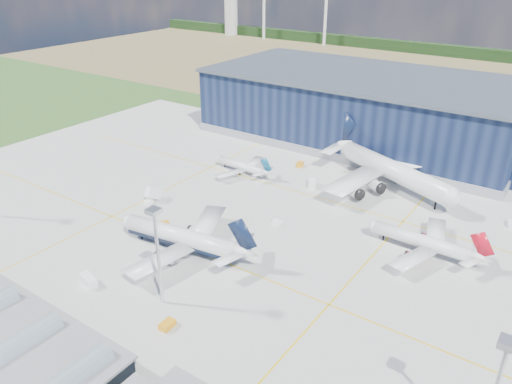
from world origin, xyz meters
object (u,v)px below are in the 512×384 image
object	(u,v)px
airliner_widebody	(394,161)
gse_cart_a	(512,224)
gse_tug_b	(164,224)
airliner_navy	(180,228)
gse_van_a	(88,280)
airliner_red	(422,235)
gse_tug_c	(300,164)
gse_tug_a	(167,325)
gse_van_b	(312,184)
gse_cart_b	(277,223)
hangar	(369,111)
light_mast_center	(157,242)
airliner_regional	(241,162)
light_mast_east	(498,383)
car_b	(53,323)
airstair	(154,196)

from	to	relation	value
airliner_widebody	gse_cart_a	distance (m)	38.30
airliner_widebody	gse_tug_b	xyz separation A→B (m)	(-42.66, -60.21, -8.67)
airliner_navy	gse_van_a	distance (m)	24.72
airliner_red	gse_tug_c	world-z (taller)	airliner_red
gse_tug_a	gse_van_b	bearing A→B (deg)	93.24
gse_tug_c	gse_cart_b	world-z (taller)	gse_tug_c
hangar	gse_tug_c	distance (m)	43.22
gse_tug_b	light_mast_center	bearing A→B (deg)	-9.06
airliner_regional	gse_cart_a	world-z (taller)	airliner_regional
light_mast_east	car_b	size ratio (longest dim) A/B	6.21
airliner_navy	gse_van_b	distance (m)	53.95
airliner_regional	gse_tug_b	bearing A→B (deg)	99.68
light_mast_center	airstair	bearing A→B (deg)	137.38
gse_cart_a	gse_cart_b	size ratio (longest dim) A/B	1.21
gse_tug_b	gse_tug_c	distance (m)	59.56
light_mast_east	airliner_widebody	world-z (taller)	light_mast_east
light_mast_center	gse_van_a	xyz separation A→B (m)	(-18.65, -4.84, -14.34)
light_mast_east	gse_tug_c	size ratio (longest dim) A/B	6.79
airliner_regional	airstair	world-z (taller)	airliner_regional
airliner_widebody	gse_cart_a	xyz separation A→B (m)	(36.98, -5.14, -8.56)
gse_tug_b	gse_cart_a	distance (m)	96.82
gse_van_b	gse_cart_b	size ratio (longest dim) A/B	1.82
gse_tug_c	car_b	distance (m)	101.63
airliner_red	gse_van_b	distance (m)	46.10
airliner_red	car_b	world-z (taller)	airliner_red
gse_cart_a	hangar	bearing A→B (deg)	131.94
airliner_widebody	airstair	distance (m)	76.04
airliner_red	gse_tug_a	world-z (taller)	airliner_red
hangar	airstair	size ratio (longest dim) A/B	28.72
airliner_widebody	airstair	world-z (taller)	airliner_widebody
gse_tug_a	airliner_regional	bearing A→B (deg)	112.12
hangar	airliner_red	xyz separation A→B (m)	(46.34, -72.80, -6.46)
light_mast_center	airstair	world-z (taller)	light_mast_center
light_mast_center	airliner_red	size ratio (longest dim) A/B	0.73
airliner_red	gse_cart_b	distance (m)	38.80
hangar	car_b	world-z (taller)	hangar
airliner_regional	gse_cart_a	xyz separation A→B (m)	(84.14, 12.81, -3.30)
hangar	gse_cart_a	size ratio (longest dim) A/B	44.76
hangar	airliner_widebody	distance (m)	47.62
gse_tug_c	airstair	bearing A→B (deg)	-130.08
airliner_navy	light_mast_center	bearing A→B (deg)	113.76
car_b	light_mast_center	bearing A→B (deg)	-39.36
airliner_widebody	gse_tug_a	bearing A→B (deg)	-73.63
airliner_red	gse_tug_b	world-z (taller)	airliner_red
hangar	light_mast_east	distance (m)	144.23
airstair	car_b	distance (m)	57.93
airliner_navy	gse_van_a	xyz separation A→B (m)	(-7.67, -22.84, -5.51)
light_mast_center	gse_tug_b	world-z (taller)	light_mast_center
airliner_widebody	gse_cart_a	bearing A→B (deg)	16.24
gse_cart_b	car_b	world-z (taller)	car_b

